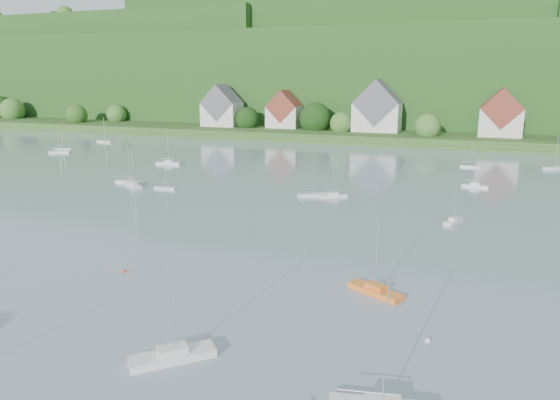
% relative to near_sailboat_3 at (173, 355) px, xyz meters
% --- Properties ---
extents(far_shore_strip, '(600.00, 60.00, 3.00)m').
position_rel_near_sailboat_3_xyz_m(far_shore_strip, '(-15.35, 163.26, 1.03)').
color(far_shore_strip, '#2A4A1B').
rests_on(far_shore_strip, ground).
extents(forested_ridge, '(620.00, 181.22, 69.89)m').
position_rel_near_sailboat_3_xyz_m(forested_ridge, '(-14.96, 231.83, 22.42)').
color(forested_ridge, '#193D13').
rests_on(forested_ridge, ground).
extents(village_building_0, '(14.00, 10.40, 16.00)m').
position_rel_near_sailboat_3_xyz_m(village_building_0, '(-70.35, 150.26, 9.05)').
color(village_building_0, beige).
rests_on(village_building_0, far_shore_strip).
extents(village_building_1, '(12.00, 9.36, 14.00)m').
position_rel_near_sailboat_3_xyz_m(village_building_1, '(-45.35, 152.26, 8.29)').
color(village_building_1, beige).
rests_on(village_building_1, far_shore_strip).
extents(village_building_2, '(16.00, 11.44, 18.00)m').
position_rel_near_sailboat_3_xyz_m(village_building_2, '(-10.35, 151.26, 9.80)').
color(village_building_2, beige).
rests_on(village_building_2, far_shore_strip).
extents(village_building_3, '(13.00, 10.40, 15.50)m').
position_rel_near_sailboat_3_xyz_m(village_building_3, '(29.65, 149.26, 8.96)').
color(village_building_3, beige).
rests_on(village_building_3, far_shore_strip).
extents(near_sailboat_3, '(6.21, 5.98, 9.10)m').
position_rel_near_sailboat_3_xyz_m(near_sailboat_3, '(0.00, 0.00, 0.00)').
color(near_sailboat_3, silver).
rests_on(near_sailboat_3, ground).
extents(near_sailboat_5, '(6.17, 4.27, 8.18)m').
position_rel_near_sailboat_3_xyz_m(near_sailboat_5, '(12.80, 18.31, -0.03)').
color(near_sailboat_5, orange).
rests_on(near_sailboat_5, ground).
extents(mooring_buoy_3, '(0.44, 0.44, 0.44)m').
position_rel_near_sailboat_3_xyz_m(mooring_buoy_3, '(-15.40, 14.37, -0.47)').
color(mooring_buoy_3, '#F74621').
rests_on(mooring_buoy_3, ground).
extents(mooring_buoy_4, '(0.49, 0.49, 0.49)m').
position_rel_near_sailboat_3_xyz_m(mooring_buoy_4, '(18.74, 9.97, -0.47)').
color(mooring_buoy_4, silver).
rests_on(mooring_buoy_4, ground).
extents(far_sailboat_cluster, '(192.48, 65.90, 8.71)m').
position_rel_near_sailboat_3_xyz_m(far_sailboat_cluster, '(-3.68, 82.01, -0.09)').
color(far_sailboat_cluster, silver).
rests_on(far_sailboat_cluster, ground).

